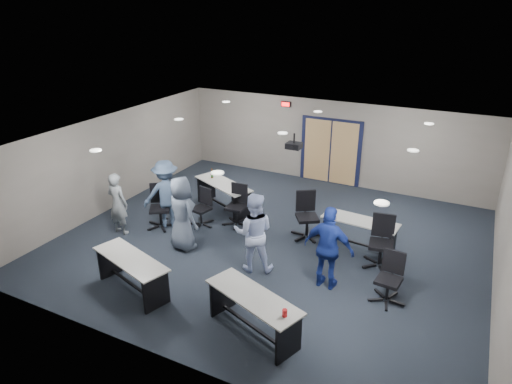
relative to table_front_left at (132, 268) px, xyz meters
The scene contains 25 objects.
floor 3.67m from the table_front_left, 62.08° to the left, with size 10.00×10.00×0.00m, color #1C222D.
back_wall 7.94m from the table_front_left, 77.55° to the left, with size 10.00×0.04×2.70m, color slate.
front_wall 2.29m from the table_front_left, 37.08° to the right, with size 10.00×0.04×2.70m, color slate.
left_wall 4.68m from the table_front_left, 135.74° to the left, with size 0.04×9.00×2.70m, color slate.
right_wall 7.48m from the table_front_left, 25.61° to the left, with size 0.04×9.00×2.70m, color slate.
ceiling 4.24m from the table_front_left, 62.08° to the left, with size 10.00×9.00×0.04m, color silver.
double_door 7.88m from the table_front_left, 77.49° to the left, with size 2.00×0.07×2.20m.
exit_sign 7.90m from the table_front_left, 89.23° to the left, with size 0.32×0.07×0.18m.
ceiling_projector 4.62m from the table_front_left, 61.65° to the left, with size 0.35×0.32×0.37m.
ceiling_can_lights 4.41m from the table_front_left, 63.82° to the left, with size 6.24×5.74×0.02m, color white, non-canonical shape.
table_front_left is the anchor object (origin of this frame).
table_front_right 2.83m from the table_front_left, ahead, with size 2.05×1.28×0.92m.
table_back_left 4.33m from the table_front_left, 94.76° to the left, with size 2.06×1.40×1.09m.
table_back_right 5.36m from the table_front_left, 46.17° to the left, with size 1.86×0.75×0.74m.
chair_back_a 3.18m from the table_front_left, 96.70° to the left, with size 0.64×0.64×1.02m, color black, non-canonical shape.
chair_back_b 3.62m from the table_front_left, 82.74° to the left, with size 0.70×0.70×1.11m, color black, non-canonical shape.
chair_back_c 4.48m from the table_front_left, 57.61° to the left, with size 0.75×0.75×1.19m, color black, non-canonical shape.
chair_back_d 5.44m from the table_front_left, 36.54° to the left, with size 0.76×0.76×1.20m, color black, non-canonical shape.
chair_loose_left 2.88m from the table_front_left, 116.20° to the left, with size 0.73×0.73×1.16m, color black, non-canonical shape.
chair_loose_right 5.19m from the table_front_left, 22.48° to the left, with size 0.67×0.67×1.06m, color black, non-canonical shape.
person_gray 2.76m from the table_front_left, 137.20° to the left, with size 0.60×0.39×1.64m, color gray.
person_plaid 2.00m from the table_front_left, 92.79° to the left, with size 0.89×0.58×1.83m, color slate.
person_lightblue 2.67m from the table_front_left, 45.11° to the left, with size 0.89×0.69×1.83m, color #BDCEFB.
person_navy 4.06m from the table_front_left, 28.80° to the left, with size 1.07×0.45×1.83m, color navy.
person_back 3.02m from the table_front_left, 112.82° to the left, with size 1.18×0.68×1.83m, color #435878.
Camera 1 is at (4.15, -9.20, 5.62)m, focal length 32.00 mm.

